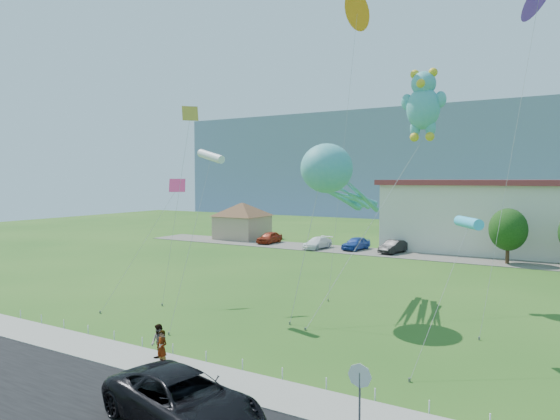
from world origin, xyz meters
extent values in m
plane|color=#235217|center=(0.00, 0.00, 0.00)|extent=(160.00, 160.00, 0.00)
cube|color=black|center=(0.00, -8.00, 0.03)|extent=(80.00, 8.00, 0.06)
cube|color=gray|center=(0.00, -2.75, 0.05)|extent=(80.00, 2.50, 0.10)
cube|color=#59544C|center=(0.00, 35.00, 0.03)|extent=(70.00, 6.00, 0.06)
cube|color=slate|center=(0.00, 120.00, 12.50)|extent=(160.00, 50.00, 25.00)
cube|color=tan|center=(-24.00, 38.00, 1.60)|extent=(6.00, 6.00, 3.20)
pyramid|color=brown|center=(-24.00, 38.00, 4.10)|extent=(9.20, 9.20, 1.80)
cylinder|color=slate|center=(9.50, -4.20, 1.10)|extent=(0.07, 0.07, 2.20)
cylinder|color=red|center=(9.50, -4.20, 2.10)|extent=(0.76, 0.04, 0.76)
cylinder|color=white|center=(9.50, -4.22, 2.10)|extent=(0.80, 0.02, 0.80)
cylinder|color=white|center=(-13.00, -1.30, 0.25)|extent=(0.05, 0.05, 0.50)
cylinder|color=white|center=(-11.00, -1.30, 0.25)|extent=(0.05, 0.05, 0.50)
cylinder|color=white|center=(-9.00, -1.30, 0.25)|extent=(0.05, 0.05, 0.50)
cylinder|color=white|center=(-7.00, -1.30, 0.25)|extent=(0.05, 0.05, 0.50)
cylinder|color=white|center=(-5.00, -1.30, 0.25)|extent=(0.05, 0.05, 0.50)
cylinder|color=white|center=(-3.00, -1.30, 0.25)|extent=(0.05, 0.05, 0.50)
cylinder|color=white|center=(-1.00, -1.30, 0.25)|extent=(0.05, 0.05, 0.50)
cylinder|color=white|center=(1.00, -1.30, 0.25)|extent=(0.05, 0.05, 0.50)
cylinder|color=white|center=(3.00, -1.30, 0.25)|extent=(0.05, 0.05, 0.50)
cylinder|color=white|center=(5.00, -1.30, 0.25)|extent=(0.05, 0.05, 0.50)
cylinder|color=white|center=(7.00, -1.30, 0.25)|extent=(0.05, 0.05, 0.50)
cylinder|color=white|center=(9.00, -1.30, 0.25)|extent=(0.05, 0.05, 0.50)
cylinder|color=white|center=(11.00, -1.30, 0.25)|extent=(0.05, 0.05, 0.50)
cylinder|color=#3F2B19|center=(10.00, 34.00, 1.10)|extent=(0.36, 0.36, 2.20)
ellipsoid|color=#14380F|center=(10.00, 34.00, 3.40)|extent=(3.60, 3.60, 4.14)
imported|color=black|center=(4.08, -6.38, 0.93)|extent=(6.75, 4.17, 1.74)
imported|color=gray|center=(-0.23, -2.82, 0.88)|extent=(0.59, 0.41, 1.57)
imported|color=gray|center=(-0.79, -2.43, 0.92)|extent=(0.95, 0.83, 1.65)
imported|color=maroon|center=(-18.12, 35.57, 0.80)|extent=(1.76, 4.33, 1.47)
imported|color=white|center=(-10.65, 34.26, 0.73)|extent=(2.38, 4.78, 1.33)
imported|color=#1B3E99|center=(-6.32, 35.59, 0.80)|extent=(2.47, 4.60, 1.49)
imported|color=black|center=(-1.75, 35.24, 0.77)|extent=(2.32, 4.55, 1.43)
ellipsoid|color=teal|center=(2.44, 8.51, 8.94)|extent=(2.97, 3.87, 2.97)
sphere|color=white|center=(1.91, 7.35, 9.26)|extent=(0.47, 0.47, 0.47)
sphere|color=white|center=(2.98, 7.35, 9.26)|extent=(0.47, 0.47, 0.47)
cylinder|color=slate|center=(1.47, 5.69, 0.08)|extent=(0.10, 0.10, 0.16)
cylinder|color=gray|center=(1.96, 6.60, 4.15)|extent=(1.01, 1.86, 7.99)
ellipsoid|color=teal|center=(6.18, 16.03, 13.13)|extent=(2.29, 1.95, 2.87)
sphere|color=teal|center=(6.18, 16.03, 14.81)|extent=(1.68, 1.68, 1.68)
sphere|color=gold|center=(5.57, 16.03, 15.51)|extent=(0.62, 0.62, 0.62)
sphere|color=gold|center=(6.80, 16.03, 15.51)|extent=(0.62, 0.62, 0.62)
sphere|color=gold|center=(6.18, 15.33, 14.72)|extent=(0.62, 0.62, 0.62)
ellipsoid|color=teal|center=(5.04, 16.03, 13.66)|extent=(0.79, 0.56, 1.11)
ellipsoid|color=teal|center=(7.33, 16.03, 13.66)|extent=(0.79, 0.56, 1.11)
ellipsoid|color=teal|center=(5.66, 16.03, 11.81)|extent=(0.71, 0.62, 1.15)
ellipsoid|color=teal|center=(6.71, 16.03, 11.81)|extent=(0.71, 0.62, 1.15)
sphere|color=gold|center=(5.66, 15.86, 11.19)|extent=(0.62, 0.62, 0.62)
sphere|color=gold|center=(6.71, 15.86, 11.19)|extent=(0.62, 0.62, 0.62)
cylinder|color=slate|center=(2.74, 5.16, 0.08)|extent=(0.10, 0.10, 0.16)
cylinder|color=gray|center=(4.46, 10.60, 5.59)|extent=(3.48, 10.89, 10.87)
cylinder|color=#35BEF2|center=(11.06, 5.40, 6.29)|extent=(0.50, 2.25, 0.87)
cylinder|color=slate|center=(9.62, 1.11, 0.08)|extent=(0.10, 0.10, 0.16)
cylinder|color=gray|center=(10.34, 3.26, 3.13)|extent=(1.47, 4.32, 5.95)
cube|color=gold|center=(-7.93, 8.31, 12.86)|extent=(1.29, 1.29, 0.86)
cylinder|color=slate|center=(-7.80, 5.15, 0.08)|extent=(0.10, 0.10, 0.16)
cylinder|color=gray|center=(-7.87, 6.73, 6.41)|extent=(0.16, 3.18, 12.50)
cube|color=#CF2E60|center=(-8.55, 7.58, 7.86)|extent=(1.29, 1.29, 0.86)
cylinder|color=slate|center=(-9.81, 1.84, 0.08)|extent=(0.10, 0.10, 0.16)
cylinder|color=gray|center=(-9.18, 4.71, 3.91)|extent=(1.29, 5.76, 7.52)
cylinder|color=white|center=(-3.94, 5.48, 9.68)|extent=(0.50, 2.25, 0.87)
cylinder|color=slate|center=(-3.19, 0.78, 0.08)|extent=(0.10, 0.10, 0.16)
cylinder|color=gray|center=(-3.56, 3.13, 4.82)|extent=(0.77, 4.73, 9.34)
cone|color=orange|center=(1.26, 16.14, 20.51)|extent=(1.80, 1.33, 1.33)
cylinder|color=slate|center=(1.10, 11.71, 0.08)|extent=(0.10, 0.10, 0.16)
cylinder|color=gray|center=(1.18, 13.93, 10.24)|extent=(0.18, 4.45, 20.16)
cylinder|color=slate|center=(11.25, 8.22, 0.08)|extent=(0.10, 0.10, 0.16)
cylinder|color=gray|center=(12.23, 11.00, 9.39)|extent=(1.98, 5.59, 18.48)
camera|label=1|loc=(15.05, -18.78, 8.31)|focal=32.00mm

